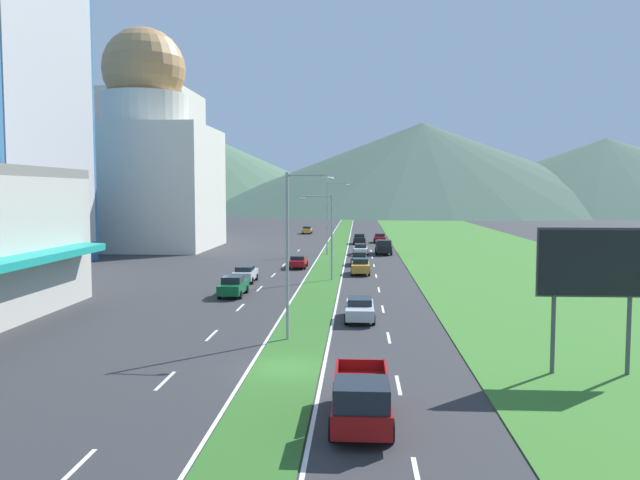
% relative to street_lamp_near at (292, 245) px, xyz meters
% --- Properties ---
extents(ground_plane, '(600.00, 600.00, 0.00)m').
position_rel_street_lamp_near_xyz_m(ground_plane, '(0.31, -5.77, -5.35)').
color(ground_plane, '#2D2D30').
extents(grass_median, '(3.20, 240.00, 0.06)m').
position_rel_street_lamp_near_xyz_m(grass_median, '(0.31, 54.23, -5.32)').
color(grass_median, '#2D6023').
rests_on(grass_median, ground_plane).
extents(grass_verge_right, '(24.00, 240.00, 0.06)m').
position_rel_street_lamp_near_xyz_m(grass_verge_right, '(20.91, 54.23, -5.32)').
color(grass_verge_right, '#387028').
rests_on(grass_verge_right, ground_plane).
extents(lane_dash_left_1, '(0.16, 2.80, 0.01)m').
position_rel_street_lamp_near_xyz_m(lane_dash_left_1, '(-4.79, -16.88, -5.35)').
color(lane_dash_left_1, silver).
rests_on(lane_dash_left_1, ground_plane).
extents(lane_dash_left_2, '(0.16, 2.80, 0.01)m').
position_rel_street_lamp_near_xyz_m(lane_dash_left_2, '(-4.79, -7.99, -5.35)').
color(lane_dash_left_2, silver).
rests_on(lane_dash_left_2, ground_plane).
extents(lane_dash_left_3, '(0.16, 2.80, 0.01)m').
position_rel_street_lamp_near_xyz_m(lane_dash_left_3, '(-4.79, 0.90, -5.35)').
color(lane_dash_left_3, silver).
rests_on(lane_dash_left_3, ground_plane).
extents(lane_dash_left_4, '(0.16, 2.80, 0.01)m').
position_rel_street_lamp_near_xyz_m(lane_dash_left_4, '(-4.79, 9.79, -5.35)').
color(lane_dash_left_4, silver).
rests_on(lane_dash_left_4, ground_plane).
extents(lane_dash_left_5, '(0.16, 2.80, 0.01)m').
position_rel_street_lamp_near_xyz_m(lane_dash_left_5, '(-4.79, 18.68, -5.35)').
color(lane_dash_left_5, silver).
rests_on(lane_dash_left_5, ground_plane).
extents(lane_dash_left_6, '(0.16, 2.80, 0.01)m').
position_rel_street_lamp_near_xyz_m(lane_dash_left_6, '(-4.79, 27.57, -5.35)').
color(lane_dash_left_6, silver).
rests_on(lane_dash_left_6, ground_plane).
extents(lane_dash_left_7, '(0.16, 2.80, 0.01)m').
position_rel_street_lamp_near_xyz_m(lane_dash_left_7, '(-4.79, 36.46, -5.35)').
color(lane_dash_left_7, silver).
rests_on(lane_dash_left_7, ground_plane).
extents(lane_dash_left_8, '(0.16, 2.80, 0.01)m').
position_rel_street_lamp_near_xyz_m(lane_dash_left_8, '(-4.79, 45.35, -5.35)').
color(lane_dash_left_8, silver).
rests_on(lane_dash_left_8, ground_plane).
extents(lane_dash_left_9, '(0.16, 2.80, 0.01)m').
position_rel_street_lamp_near_xyz_m(lane_dash_left_9, '(-4.79, 54.25, -5.35)').
color(lane_dash_left_9, silver).
rests_on(lane_dash_left_9, ground_plane).
extents(lane_dash_right_1, '(0.16, 2.80, 0.01)m').
position_rel_street_lamp_near_xyz_m(lane_dash_right_1, '(5.41, -16.88, -5.35)').
color(lane_dash_right_1, silver).
rests_on(lane_dash_right_1, ground_plane).
extents(lane_dash_right_2, '(0.16, 2.80, 0.01)m').
position_rel_street_lamp_near_xyz_m(lane_dash_right_2, '(5.41, -7.99, -5.35)').
color(lane_dash_right_2, silver).
rests_on(lane_dash_right_2, ground_plane).
extents(lane_dash_right_3, '(0.16, 2.80, 0.01)m').
position_rel_street_lamp_near_xyz_m(lane_dash_right_3, '(5.41, 0.90, -5.35)').
color(lane_dash_right_3, silver).
rests_on(lane_dash_right_3, ground_plane).
extents(lane_dash_right_4, '(0.16, 2.80, 0.01)m').
position_rel_street_lamp_near_xyz_m(lane_dash_right_4, '(5.41, 9.79, -5.35)').
color(lane_dash_right_4, silver).
rests_on(lane_dash_right_4, ground_plane).
extents(lane_dash_right_5, '(0.16, 2.80, 0.01)m').
position_rel_street_lamp_near_xyz_m(lane_dash_right_5, '(5.41, 18.68, -5.35)').
color(lane_dash_right_5, silver).
rests_on(lane_dash_right_5, ground_plane).
extents(lane_dash_right_6, '(0.16, 2.80, 0.01)m').
position_rel_street_lamp_near_xyz_m(lane_dash_right_6, '(5.41, 27.57, -5.35)').
color(lane_dash_right_6, silver).
rests_on(lane_dash_right_6, ground_plane).
extents(lane_dash_right_7, '(0.16, 2.80, 0.01)m').
position_rel_street_lamp_near_xyz_m(lane_dash_right_7, '(5.41, 36.46, -5.35)').
color(lane_dash_right_7, silver).
rests_on(lane_dash_right_7, ground_plane).
extents(lane_dash_right_8, '(0.16, 2.80, 0.01)m').
position_rel_street_lamp_near_xyz_m(lane_dash_right_8, '(5.41, 45.35, -5.35)').
color(lane_dash_right_8, silver).
rests_on(lane_dash_right_8, ground_plane).
extents(lane_dash_right_9, '(0.16, 2.80, 0.01)m').
position_rel_street_lamp_near_xyz_m(lane_dash_right_9, '(5.41, 54.25, -5.35)').
color(lane_dash_right_9, silver).
rests_on(lane_dash_right_9, ground_plane).
extents(edge_line_median_left, '(0.16, 240.00, 0.01)m').
position_rel_street_lamp_near_xyz_m(edge_line_median_left, '(-1.44, 54.23, -5.35)').
color(edge_line_median_left, silver).
rests_on(edge_line_median_left, ground_plane).
extents(edge_line_median_right, '(0.16, 240.00, 0.01)m').
position_rel_street_lamp_near_xyz_m(edge_line_median_right, '(2.06, 54.23, -5.35)').
color(edge_line_median_right, silver).
rests_on(edge_line_median_right, ground_plane).
extents(domed_building, '(19.43, 19.43, 31.83)m').
position_rel_street_lamp_near_xyz_m(domed_building, '(-27.41, 56.84, 7.50)').
color(domed_building, beige).
rests_on(domed_building, ground_plane).
extents(midrise_colored, '(16.65, 16.65, 26.16)m').
position_rel_street_lamp_near_xyz_m(midrise_colored, '(-34.33, 79.80, 7.73)').
color(midrise_colored, beige).
rests_on(midrise_colored, ground_plane).
extents(hill_far_left, '(177.29, 177.29, 38.95)m').
position_rel_street_lamp_near_xyz_m(hill_far_left, '(-78.58, 278.17, 14.12)').
color(hill_far_left, '#47664C').
rests_on(hill_far_left, ground_plane).
extents(hill_far_center, '(199.04, 199.04, 38.07)m').
position_rel_street_lamp_near_xyz_m(hill_far_center, '(30.84, 245.80, 13.69)').
color(hill_far_center, '#3D5647').
rests_on(hill_far_center, ground_plane).
extents(hill_far_right, '(175.48, 175.48, 30.32)m').
position_rel_street_lamp_near_xyz_m(hill_far_right, '(105.61, 236.88, 9.81)').
color(hill_far_right, '#3D5647').
rests_on(hill_far_right, ground_plane).
extents(street_lamp_near, '(2.68, 0.38, 9.36)m').
position_rel_street_lamp_near_xyz_m(street_lamp_near, '(0.00, 0.00, 0.00)').
color(street_lamp_near, '#99999E').
rests_on(street_lamp_near, ground_plane).
extents(street_lamp_mid, '(3.20, 0.33, 8.01)m').
position_rel_street_lamp_near_xyz_m(street_lamp_mid, '(0.77, 24.16, -0.64)').
color(street_lamp_mid, '#99999E').
rests_on(street_lamp_mid, ground_plane).
extents(street_lamp_far, '(2.98, 0.39, 9.52)m').
position_rel_street_lamp_near_xyz_m(street_lamp_far, '(-0.15, 48.36, 0.11)').
color(street_lamp_far, '#99999E').
rests_on(street_lamp_far, ground_plane).
extents(billboard_roadside, '(4.97, 0.28, 6.70)m').
position_rel_street_lamp_near_xyz_m(billboard_roadside, '(14.17, -5.96, -0.47)').
color(billboard_roadside, '#4C4C51').
rests_on(billboard_roadside, ground_plane).
extents(car_0, '(1.89, 4.11, 1.46)m').
position_rel_street_lamp_near_xyz_m(car_0, '(-6.51, 90.27, -4.59)').
color(car_0, '#C6842D').
rests_on(car_0, ground_plane).
extents(car_1, '(1.88, 4.51, 1.36)m').
position_rel_street_lamp_near_xyz_m(car_1, '(-2.90, 33.84, -4.64)').
color(car_1, maroon).
rests_on(car_1, ground_plane).
extents(car_2, '(1.92, 4.14, 1.48)m').
position_rel_street_lamp_near_xyz_m(car_2, '(-6.72, 22.54, -4.58)').
color(car_2, '#B2B2B7').
rests_on(car_2, ground_plane).
extents(car_3, '(1.95, 4.17, 1.47)m').
position_rel_street_lamp_near_xyz_m(car_3, '(7.11, 69.02, -4.59)').
color(car_3, maroon).
rests_on(car_3, ground_plane).
extents(car_4, '(1.88, 4.67, 1.62)m').
position_rel_street_lamp_near_xyz_m(car_4, '(-6.28, 14.80, -4.54)').
color(car_4, '#0C5128').
rests_on(car_4, ground_plane).
extents(car_5, '(1.92, 4.13, 1.59)m').
position_rel_street_lamp_near_xyz_m(car_5, '(3.87, 28.82, -4.55)').
color(car_5, '#C6842D').
rests_on(car_5, ground_plane).
extents(car_6, '(1.97, 4.11, 1.61)m').
position_rel_street_lamp_near_xyz_m(car_6, '(3.80, 66.19, -4.54)').
color(car_6, black).
rests_on(car_6, ground_plane).
extents(car_7, '(1.93, 4.70, 1.43)m').
position_rel_street_lamp_near_xyz_m(car_7, '(3.77, 5.85, -4.60)').
color(car_7, '#B2B2B7').
rests_on(car_7, ground_plane).
extents(car_8, '(1.90, 4.03, 1.47)m').
position_rel_street_lamp_near_xyz_m(car_8, '(3.75, 37.06, -4.61)').
color(car_8, '#0C5128').
rests_on(car_8, ground_plane).
extents(car_9, '(1.94, 4.37, 1.41)m').
position_rel_street_lamp_near_xyz_m(car_9, '(3.93, 48.97, -4.63)').
color(car_9, silver).
rests_on(car_9, ground_plane).
extents(pickup_truck_0, '(2.18, 5.40, 2.00)m').
position_rel_street_lamp_near_xyz_m(pickup_truck_0, '(6.98, 49.44, -4.37)').
color(pickup_truck_0, black).
rests_on(pickup_truck_0, ground_plane).
extents(pickup_truck_1, '(2.18, 5.40, 2.00)m').
position_rel_street_lamp_near_xyz_m(pickup_truck_1, '(3.80, -12.99, -4.37)').
color(pickup_truck_1, maroon).
rests_on(pickup_truck_1, ground_plane).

